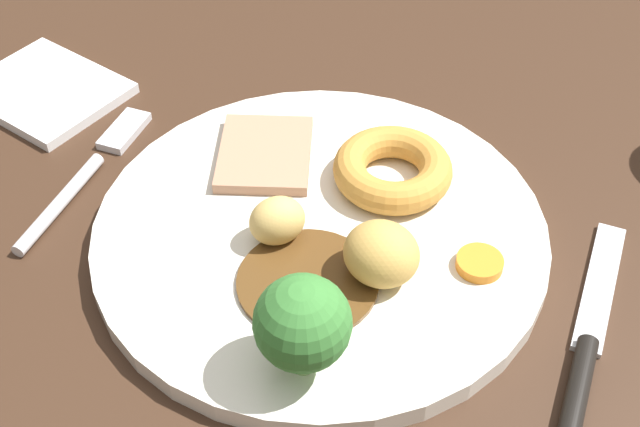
# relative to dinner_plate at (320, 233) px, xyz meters

# --- Properties ---
(dining_table) EXTENTS (1.20, 0.84, 0.04)m
(dining_table) POSITION_rel_dinner_plate_xyz_m (0.02, 0.02, -0.02)
(dining_table) COLOR #382316
(dining_table) RESTS_ON ground
(dinner_plate) EXTENTS (0.28, 0.28, 0.01)m
(dinner_plate) POSITION_rel_dinner_plate_xyz_m (0.00, 0.00, 0.00)
(dinner_plate) COLOR silver
(dinner_plate) RESTS_ON dining_table
(gravy_pool) EXTENTS (0.08, 0.08, 0.00)m
(gravy_pool) POSITION_rel_dinner_plate_xyz_m (0.01, -0.05, 0.01)
(gravy_pool) COLOR #563819
(gravy_pool) RESTS_ON dinner_plate
(meat_slice_main) EXTENTS (0.08, 0.09, 0.01)m
(meat_slice_main) POSITION_rel_dinner_plate_xyz_m (-0.06, 0.04, 0.01)
(meat_slice_main) COLOR tan
(meat_slice_main) RESTS_ON dinner_plate
(yorkshire_pudding) EXTENTS (0.08, 0.08, 0.02)m
(yorkshire_pudding) POSITION_rel_dinner_plate_xyz_m (0.03, 0.06, 0.02)
(yorkshire_pudding) COLOR #C68938
(yorkshire_pudding) RESTS_ON dinner_plate
(roast_potato_left) EXTENTS (0.05, 0.05, 0.04)m
(roast_potato_left) POSITION_rel_dinner_plate_xyz_m (0.05, -0.03, 0.03)
(roast_potato_left) COLOR tan
(roast_potato_left) RESTS_ON dinner_plate
(roast_potato_right) EXTENTS (0.04, 0.04, 0.03)m
(roast_potato_right) POSITION_rel_dinner_plate_xyz_m (-0.02, -0.02, 0.02)
(roast_potato_right) COLOR #D8B260
(roast_potato_right) RESTS_ON dinner_plate
(carrot_coin_front) EXTENTS (0.03, 0.03, 0.01)m
(carrot_coin_front) POSITION_rel_dinner_plate_xyz_m (0.10, 0.00, 0.01)
(carrot_coin_front) COLOR orange
(carrot_coin_front) RESTS_ON dinner_plate
(broccoli_floret) EXTENTS (0.05, 0.05, 0.06)m
(broccoli_floret) POSITION_rel_dinner_plate_xyz_m (0.03, -0.10, 0.04)
(broccoli_floret) COLOR #8CB766
(broccoli_floret) RESTS_ON dinner_plate
(fork) EXTENTS (0.02, 0.15, 0.01)m
(fork) POSITION_rel_dinner_plate_xyz_m (-0.17, -0.00, -0.00)
(fork) COLOR silver
(fork) RESTS_ON dining_table
(knife) EXTENTS (0.02, 0.19, 0.01)m
(knife) POSITION_rel_dinner_plate_xyz_m (0.17, -0.03, -0.00)
(knife) COLOR black
(knife) RESTS_ON dining_table
(folded_napkin) EXTENTS (0.13, 0.11, 0.01)m
(folded_napkin) POSITION_rel_dinner_plate_xyz_m (-0.25, 0.06, -0.00)
(folded_napkin) COLOR white
(folded_napkin) RESTS_ON dining_table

